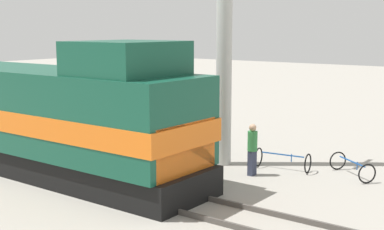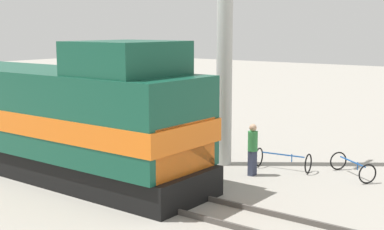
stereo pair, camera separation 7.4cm
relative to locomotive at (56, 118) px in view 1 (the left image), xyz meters
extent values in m
plane|color=gray|center=(0.00, -2.46, -1.97)|extent=(120.00, 120.00, 0.00)
cube|color=#4C4742|center=(-0.72, -2.46, -1.89)|extent=(0.08, 32.48, 0.15)
cube|color=#4C4742|center=(0.72, -2.46, -1.89)|extent=(0.08, 32.48, 0.15)
cube|color=black|center=(0.00, 0.38, -1.51)|extent=(2.94, 12.79, 0.92)
cube|color=#144C38|center=(0.00, 0.38, 0.32)|extent=(3.19, 12.27, 2.73)
cube|color=orange|center=(0.00, 0.38, 0.04)|extent=(3.23, 12.40, 0.70)
cube|color=orange|center=(0.00, -4.86, -0.30)|extent=(2.71, 1.79, 1.50)
cube|color=#144C38|center=(0.00, -3.45, 2.19)|extent=(3.00, 2.81, 1.02)
cylinder|color=#B2B2AD|center=(4.62, -3.90, 3.98)|extent=(0.58, 0.58, 11.89)
cylinder|color=#4C4C4C|center=(3.89, -1.48, -0.83)|extent=(0.05, 0.05, 2.28)
cone|color=#4C1E72|center=(3.89, -1.48, 0.20)|extent=(1.95, 1.95, 0.44)
cube|color=#595959|center=(6.52, 0.93, -0.87)|extent=(0.12, 0.12, 2.20)
cube|color=#1972BF|center=(6.52, 0.93, 0.99)|extent=(2.09, 0.08, 1.53)
sphere|color=#2D722D|center=(4.94, -1.45, -1.44)|extent=(1.06, 1.06, 1.06)
cube|color=#2D3347|center=(3.91, -5.57, -1.53)|extent=(0.30, 0.20, 0.87)
cylinder|color=#337F3F|center=(3.91, -5.57, -0.75)|extent=(0.34, 0.34, 0.69)
sphere|color=tan|center=(3.91, -5.57, -0.28)|extent=(0.25, 0.25, 0.25)
torus|color=black|center=(5.33, -7.00, -1.62)|extent=(0.70, 0.13, 0.70)
torus|color=black|center=(5.11, -5.14, -1.62)|extent=(0.70, 0.13, 0.70)
cube|color=#194C99|center=(5.22, -6.07, -1.41)|extent=(0.23, 1.59, 0.04)
cylinder|color=#194C99|center=(5.26, -6.40, -1.49)|extent=(0.04, 0.04, 0.29)
torus|color=black|center=(5.32, -9.11, -1.63)|extent=(0.56, 0.44, 0.67)
torus|color=black|center=(6.40, -7.67, -1.63)|extent=(0.56, 0.44, 0.67)
cube|color=#194C99|center=(5.86, -8.39, -1.44)|extent=(0.95, 1.24, 0.04)
cylinder|color=#194C99|center=(5.67, -8.64, -1.52)|extent=(0.04, 0.04, 0.28)
camera|label=1|loc=(-11.71, -14.72, 3.10)|focal=50.00mm
camera|label=2|loc=(-11.66, -14.78, 3.10)|focal=50.00mm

